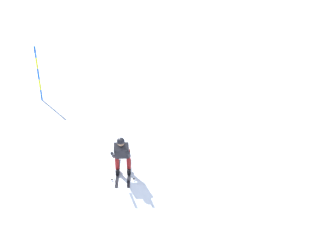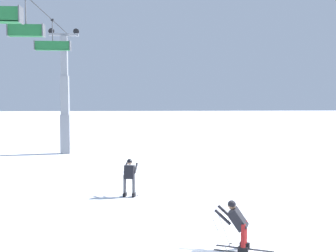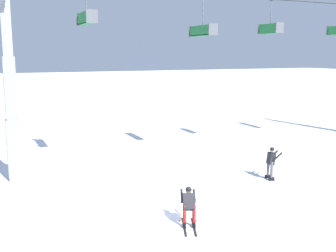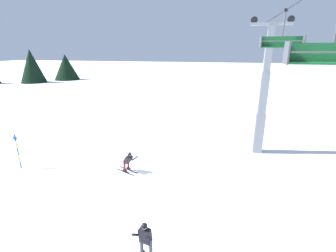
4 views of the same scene
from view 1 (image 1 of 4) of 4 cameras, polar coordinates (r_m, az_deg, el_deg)
ground_plane at (r=12.01m, az=-6.72°, el=-8.82°), size 260.00×260.00×0.00m
skier_carving_main at (r=12.19m, az=-6.39°, el=-3.77°), size 1.16×1.72×1.53m
trail_marker_pole at (r=18.23m, az=-17.52°, el=7.13°), size 0.07×0.28×2.37m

